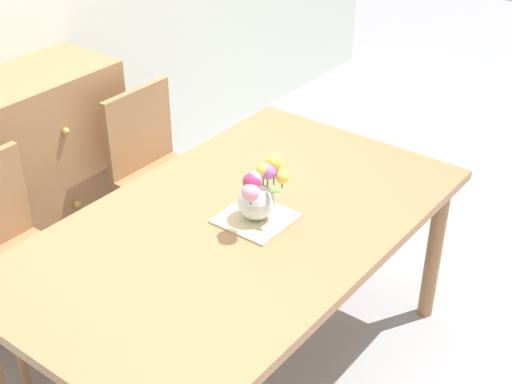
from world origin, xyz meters
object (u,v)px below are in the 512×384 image
(chair_right, at_px, (157,165))
(flower_vase, at_px, (258,193))
(dining_table, at_px, (237,240))
(chair_left, at_px, (5,249))

(chair_right, height_order, flower_vase, flower_vase)
(dining_table, relative_size, chair_right, 2.04)
(dining_table, height_order, flower_vase, flower_vase)
(chair_left, bearing_deg, chair_right, -180.00)
(dining_table, xyz_separation_m, chair_left, (-0.45, 0.88, -0.17))
(dining_table, relative_size, flower_vase, 7.27)
(dining_table, xyz_separation_m, chair_right, (0.45, 0.88, -0.17))
(dining_table, bearing_deg, chair_left, 117.07)
(flower_vase, bearing_deg, chair_left, 118.79)
(dining_table, height_order, chair_right, chair_right)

